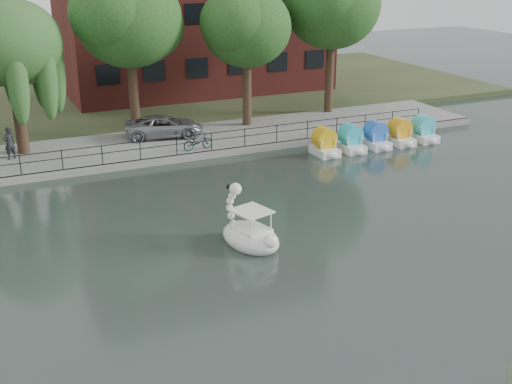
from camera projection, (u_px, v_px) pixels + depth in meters
ground_plane at (289, 262)px, 23.49m from camera, size 120.00×120.00×0.00m
promenade at (163, 145)px, 37.06m from camera, size 40.00×6.00×0.40m
kerb at (178, 159)px, 34.54m from camera, size 40.00×0.25×0.40m
land_strip at (110, 98)px, 49.00m from camera, size 60.00×22.00×0.36m
railing at (176, 141)px, 34.38m from camera, size 32.00×0.05×1.00m
willow_mid at (10, 43)px, 32.88m from camera, size 5.32×5.32×8.15m
broadleaf_center at (129, 20)px, 35.96m from camera, size 6.00×6.00×9.25m
broadleaf_right at (247, 28)px, 38.48m from camera, size 5.40×5.40×8.32m
broadleaf_far at (332, 5)px, 41.49m from camera, size 6.30×6.30×9.71m
minivan at (164, 125)px, 37.64m from camera, size 3.35×5.60×1.46m
bicycle at (198, 141)px, 35.27m from camera, size 0.76×1.77×1.00m
pedestrian at (9, 141)px, 33.49m from camera, size 0.85×0.73×1.98m
swan_boat at (250, 233)px, 24.71m from camera, size 2.40×3.09×2.31m
pedal_boat_row at (376, 137)px, 37.00m from camera, size 7.95×1.70×1.40m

